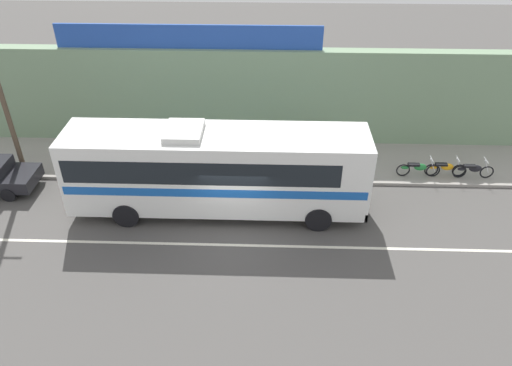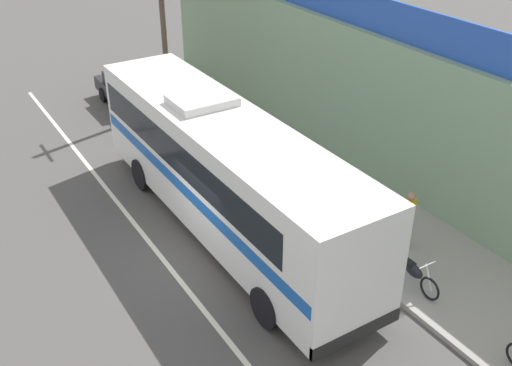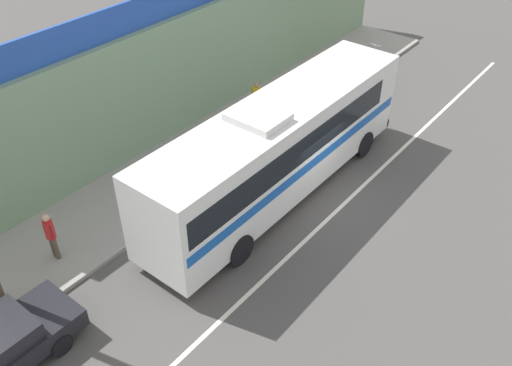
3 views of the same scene
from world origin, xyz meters
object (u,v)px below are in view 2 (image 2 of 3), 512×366
pedestrian_far_right (409,215)px  utility_pole (162,6)px  motorcycle_black (411,271)px  intercity_bus (223,166)px  parked_car (130,90)px  pedestrian_far_left (211,96)px

pedestrian_far_right → utility_pole: bearing=-173.9°
motorcycle_black → pedestrian_far_right: size_ratio=1.13×
intercity_bus → parked_car: bearing=173.6°
pedestrian_far_left → motorcycle_black: bearing=-3.2°
intercity_bus → utility_pole: bearing=165.0°
parked_car → intercity_bus: bearing=-6.4°
utility_pole → motorcycle_black: (14.06, 0.20, -3.78)m
intercity_bus → pedestrian_far_right: (3.58, 3.80, -0.96)m
parked_car → utility_pole: 3.97m
intercity_bus → parked_car: (-10.16, 1.14, -1.33)m
pedestrian_far_left → pedestrian_far_right: (10.50, 0.50, -0.02)m
parked_car → pedestrian_far_left: 3.91m
intercity_bus → pedestrian_far_left: intercity_bus is taller
utility_pole → pedestrian_far_left: utility_pole is taller
parked_car → pedestrian_far_left: pedestrian_far_left is taller
intercity_bus → pedestrian_far_right: 5.31m
intercity_bus → motorcycle_black: bearing=28.2°
intercity_bus → pedestrian_far_right: intercity_bus is taller
parked_car → pedestrian_far_left: size_ratio=2.54×
motorcycle_black → parked_car: bearing=-174.3°
intercity_bus → motorcycle_black: (4.93, 2.64, -1.50)m
intercity_bus → parked_car: 10.31m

